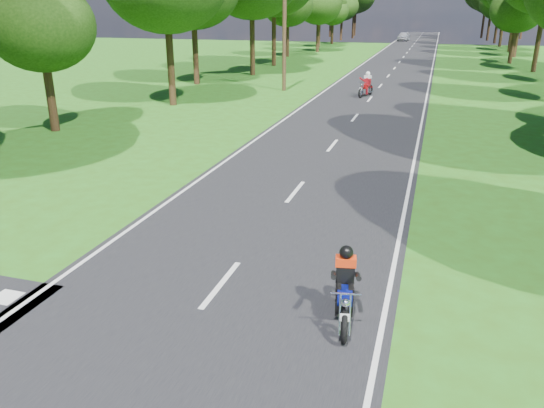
% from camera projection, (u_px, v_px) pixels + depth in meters
% --- Properties ---
extents(ground, '(160.00, 160.00, 0.00)m').
position_uv_depth(ground, '(176.00, 341.00, 8.99)').
color(ground, '#2F5C15').
rests_on(ground, ground).
extents(main_road, '(7.00, 140.00, 0.02)m').
position_uv_depth(main_road, '(399.00, 62.00, 53.78)').
color(main_road, black).
rests_on(main_road, ground).
extents(road_markings, '(7.40, 140.00, 0.01)m').
position_uv_depth(road_markings, '(397.00, 64.00, 52.14)').
color(road_markings, silver).
rests_on(road_markings, main_road).
extents(telegraph_pole, '(1.20, 0.26, 8.00)m').
position_uv_depth(telegraph_pole, '(284.00, 27.00, 34.29)').
color(telegraph_pole, '#382616').
rests_on(telegraph_pole, ground).
extents(rider_near_blue, '(0.83, 1.72, 1.38)m').
position_uv_depth(rider_near_blue, '(345.00, 285.00, 9.33)').
color(rider_near_blue, navy).
rests_on(rider_near_blue, main_road).
extents(rider_far_red, '(1.07, 1.92, 1.52)m').
position_uv_depth(rider_far_red, '(366.00, 84.00, 32.98)').
color(rider_far_red, '#B00D0F').
rests_on(rider_far_red, main_road).
extents(distant_car, '(2.08, 4.38, 1.45)m').
position_uv_depth(distant_car, '(404.00, 36.00, 86.42)').
color(distant_car, silver).
rests_on(distant_car, main_road).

